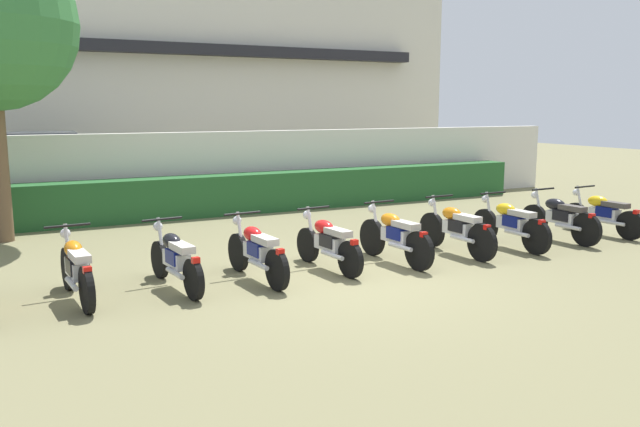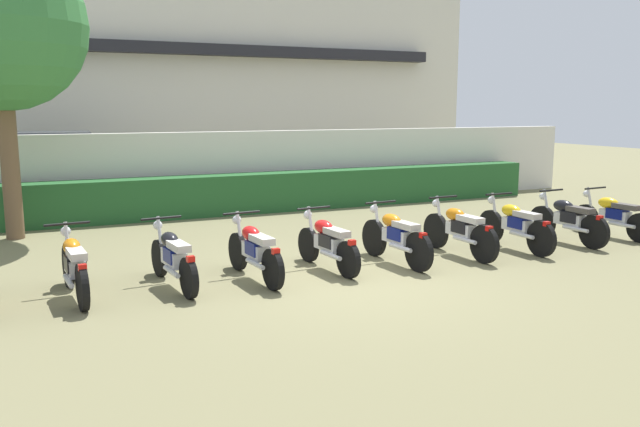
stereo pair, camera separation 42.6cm
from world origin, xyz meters
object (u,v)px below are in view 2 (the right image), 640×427
(motorcycle_in_row_3, at_px, (173,257))
(motorcycle_in_row_10, at_px, (613,215))
(motorcycle_in_row_5, at_px, (328,242))
(motorcycle_in_row_8, at_px, (516,225))
(motorcycle_in_row_2, at_px, (74,266))
(motorcycle_in_row_6, at_px, (396,236))
(parked_car, at_px, (43,169))
(motorcycle_in_row_9, at_px, (568,219))
(motorcycle_in_row_7, at_px, (459,229))
(motorcycle_in_row_4, at_px, (254,250))

(motorcycle_in_row_3, relative_size, motorcycle_in_row_10, 1.05)
(motorcycle_in_row_5, height_order, motorcycle_in_row_8, motorcycle_in_row_8)
(motorcycle_in_row_10, bearing_deg, motorcycle_in_row_5, 85.84)
(motorcycle_in_row_2, relative_size, motorcycle_in_row_6, 0.99)
(parked_car, relative_size, motorcycle_in_row_9, 2.49)
(motorcycle_in_row_2, xyz_separation_m, motorcycle_in_row_5, (3.73, -0.03, -0.01))
(parked_car, relative_size, motorcycle_in_row_5, 2.55)
(motorcycle_in_row_7, height_order, motorcycle_in_row_8, motorcycle_in_row_7)
(parked_car, height_order, motorcycle_in_row_2, parked_car)
(motorcycle_in_row_2, height_order, motorcycle_in_row_4, motorcycle_in_row_2)
(motorcycle_in_row_3, distance_m, motorcycle_in_row_7, 4.90)
(motorcycle_in_row_3, bearing_deg, parked_car, 2.66)
(motorcycle_in_row_9, bearing_deg, motorcycle_in_row_5, 86.45)
(parked_car, relative_size, motorcycle_in_row_8, 2.40)
(parked_car, bearing_deg, motorcycle_in_row_10, -40.47)
(motorcycle_in_row_2, bearing_deg, parked_car, -3.73)
(motorcycle_in_row_2, bearing_deg, motorcycle_in_row_8, -95.20)
(motorcycle_in_row_9, bearing_deg, motorcycle_in_row_10, -91.09)
(motorcycle_in_row_3, xyz_separation_m, motorcycle_in_row_6, (3.60, -0.14, 0.02))
(parked_car, height_order, motorcycle_in_row_3, parked_car)
(parked_car, bearing_deg, motorcycle_in_row_6, -59.45)
(motorcycle_in_row_8, height_order, motorcycle_in_row_9, motorcycle_in_row_8)
(motorcycle_in_row_7, xyz_separation_m, motorcycle_in_row_9, (2.48, -0.01, -0.00))
(motorcycle_in_row_2, bearing_deg, motorcycle_in_row_4, -96.72)
(motorcycle_in_row_7, distance_m, motorcycle_in_row_8, 1.20)
(motorcycle_in_row_5, distance_m, motorcycle_in_row_9, 4.96)
(parked_car, height_order, motorcycle_in_row_4, parked_car)
(motorcycle_in_row_4, distance_m, motorcycle_in_row_5, 1.24)
(parked_car, distance_m, motorcycle_in_row_7, 11.35)
(motorcycle_in_row_2, bearing_deg, motorcycle_in_row_7, -94.98)
(motorcycle_in_row_2, distance_m, motorcycle_in_row_6, 4.91)
(motorcycle_in_row_8, relative_size, motorcycle_in_row_9, 1.04)
(motorcycle_in_row_7, bearing_deg, motorcycle_in_row_3, 86.84)
(parked_car, xyz_separation_m, motorcycle_in_row_2, (0.08, -9.35, -0.49))
(parked_car, distance_m, motorcycle_in_row_3, 9.46)
(motorcycle_in_row_9, xyz_separation_m, motorcycle_in_row_10, (1.22, 0.04, -0.01))
(motorcycle_in_row_7, relative_size, motorcycle_in_row_9, 1.05)
(motorcycle_in_row_6, bearing_deg, motorcycle_in_row_9, -93.66)
(motorcycle_in_row_6, bearing_deg, motorcycle_in_row_7, -92.11)
(motorcycle_in_row_10, bearing_deg, motorcycle_in_row_6, 86.94)
(motorcycle_in_row_6, relative_size, motorcycle_in_row_9, 1.02)
(motorcycle_in_row_8, bearing_deg, motorcycle_in_row_5, 87.45)
(motorcycle_in_row_5, distance_m, motorcycle_in_row_10, 6.19)
(motorcycle_in_row_8, bearing_deg, motorcycle_in_row_9, -89.50)
(motorcycle_in_row_5, relative_size, motorcycle_in_row_10, 0.99)
(motorcycle_in_row_3, distance_m, motorcycle_in_row_8, 6.09)
(motorcycle_in_row_3, height_order, motorcycle_in_row_10, motorcycle_in_row_10)
(parked_car, relative_size, motorcycle_in_row_2, 2.48)
(motorcycle_in_row_3, relative_size, motorcycle_in_row_4, 1.00)
(motorcycle_in_row_4, bearing_deg, motorcycle_in_row_5, -90.92)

